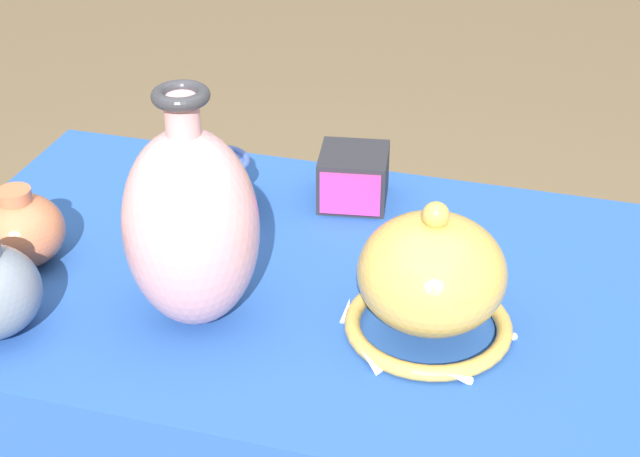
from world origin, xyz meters
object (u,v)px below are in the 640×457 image
(vase_dome_bell, at_px, (431,281))
(jar_round_terracotta, at_px, (21,230))
(cup_wide_cobalt, at_px, (218,182))
(vase_tall_bulbous, at_px, (191,226))
(mosaic_tile_box, at_px, (353,178))

(vase_dome_bell, relative_size, jar_round_terracotta, 1.84)
(vase_dome_bell, relative_size, cup_wide_cobalt, 2.23)
(vase_tall_bulbous, height_order, cup_wide_cobalt, vase_tall_bulbous)
(vase_tall_bulbous, relative_size, vase_dome_bell, 1.42)
(vase_tall_bulbous, bearing_deg, jar_round_terracotta, 169.09)
(vase_tall_bulbous, distance_m, mosaic_tile_box, 0.41)
(mosaic_tile_box, bearing_deg, cup_wide_cobalt, -165.96)
(vase_dome_bell, xyz_separation_m, mosaic_tile_box, (-0.19, 0.32, -0.04))
(vase_dome_bell, xyz_separation_m, jar_round_terracotta, (-0.62, 0.00, -0.03))
(vase_tall_bulbous, distance_m, vase_dome_bell, 0.33)
(mosaic_tile_box, relative_size, cup_wide_cobalt, 1.24)
(vase_tall_bulbous, height_order, jar_round_terracotta, vase_tall_bulbous)
(cup_wide_cobalt, bearing_deg, mosaic_tile_box, 22.81)
(jar_round_terracotta, bearing_deg, cup_wide_cobalt, 45.45)
(cup_wide_cobalt, xyz_separation_m, jar_round_terracotta, (-0.23, -0.23, 0.01))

